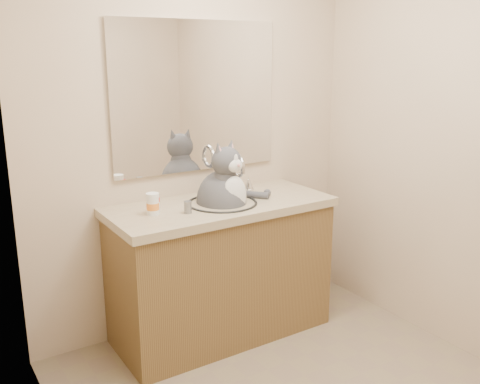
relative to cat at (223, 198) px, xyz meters
The scene contains 8 objects.
room 1.01m from the cat, 90.88° to the right, with size 2.22×2.52×2.42m.
vanity 0.44m from the cat, 153.89° to the left, with size 1.34×0.59×1.12m.
mirror 0.64m from the cat, 93.04° to the left, with size 1.10×0.02×0.90m, color white.
shower_curtain 1.38m from the cat, 141.16° to the right, with size 0.02×1.30×1.93m.
cat is the anchor object (origin of this frame).
pill_bottle_redcap 0.43m from the cat, behind, with size 0.06×0.06×0.09m.
pill_bottle_orange 0.45m from the cat, behind, with size 0.09×0.09×0.12m.
grey_canister 0.29m from the cat, 164.26° to the right, with size 0.06×0.06×0.07m.
Camera 1 is at (-1.55, -1.66, 1.72)m, focal length 40.00 mm.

